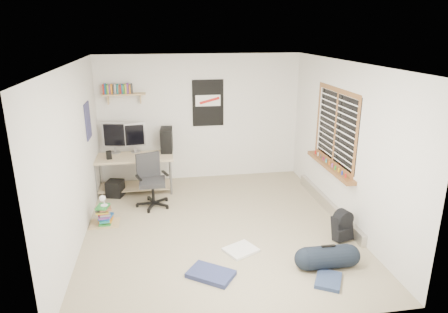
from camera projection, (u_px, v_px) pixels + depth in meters
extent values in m
cube|color=gray|center=(217.00, 227.00, 6.24)|extent=(4.00, 4.50, 0.01)
cube|color=white|center=(216.00, 63.00, 5.47)|extent=(4.00, 4.50, 0.01)
cube|color=silver|center=(201.00, 118.00, 7.97)|extent=(4.00, 0.01, 2.50)
cube|color=silver|center=(74.00, 157.00, 5.55)|extent=(0.01, 4.50, 2.50)
cube|color=silver|center=(345.00, 144.00, 6.16)|extent=(0.01, 4.50, 2.50)
cube|color=beige|center=(134.00, 173.00, 7.49)|extent=(1.55, 0.87, 0.67)
cube|color=#A5A4A9|center=(115.00, 142.00, 7.52)|extent=(0.45, 0.19, 0.48)
cube|color=#B1B1B6|center=(135.00, 142.00, 7.58)|extent=(0.41, 0.16, 0.44)
cube|color=black|center=(167.00, 140.00, 7.65)|extent=(0.25, 0.47, 0.48)
cube|color=black|center=(147.00, 154.00, 7.60)|extent=(0.38, 0.17, 0.02)
cube|color=black|center=(109.00, 156.00, 7.22)|extent=(0.11, 0.11, 0.18)
cube|color=black|center=(167.00, 149.00, 7.61)|extent=(0.11, 0.11, 0.17)
cube|color=#252628|center=(152.00, 180.00, 6.83)|extent=(0.76, 0.76, 0.92)
cube|color=tan|center=(124.00, 94.00, 7.48)|extent=(0.80, 0.22, 0.24)
cube|color=black|center=(208.00, 103.00, 7.88)|extent=(0.62, 0.03, 0.92)
cube|color=navy|center=(88.00, 121.00, 6.60)|extent=(0.02, 0.42, 0.60)
cube|color=brown|center=(335.00, 127.00, 6.38)|extent=(0.10, 1.50, 1.26)
cube|color=#B7B2A8|center=(328.00, 205.00, 6.80)|extent=(0.08, 2.50, 0.18)
cube|color=black|center=(342.00, 228.00, 5.79)|extent=(0.32, 0.29, 0.36)
cylinder|color=black|center=(327.00, 258.00, 5.14)|extent=(0.30, 0.30, 0.59)
cube|color=silver|center=(241.00, 250.00, 5.55)|extent=(0.53, 0.50, 0.04)
cube|color=navy|center=(211.00, 274.00, 4.99)|extent=(0.66, 0.61, 0.06)
cube|color=navy|center=(328.00, 280.00, 4.88)|extent=(0.45, 0.49, 0.05)
cube|color=brown|center=(104.00, 215.00, 6.29)|extent=(0.55, 0.50, 0.31)
cube|color=white|center=(104.00, 202.00, 6.20)|extent=(0.12, 0.18, 0.18)
cube|color=black|center=(115.00, 189.00, 7.35)|extent=(0.34, 0.34, 0.31)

